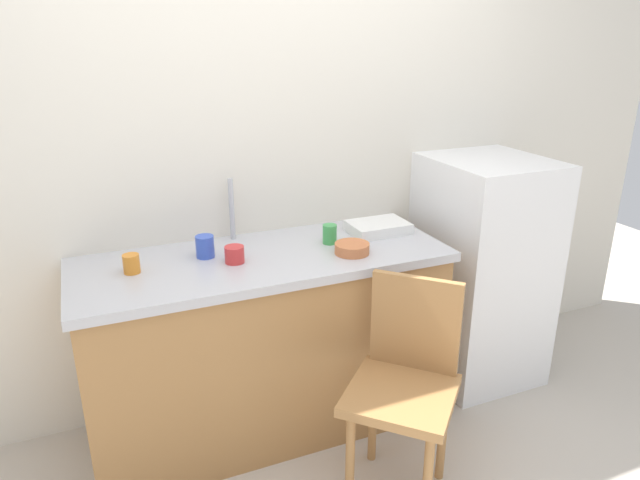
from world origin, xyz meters
TOP-DOWN VIEW (x-y plane):
  - back_wall at (0.00, 1.00)m, footprint 4.80×0.10m
  - cabinet_base at (-0.12, 0.65)m, footprint 1.58×0.60m
  - countertop at (-0.12, 0.65)m, footprint 1.62×0.64m
  - faucet at (-0.19, 0.90)m, footprint 0.02×0.02m
  - refrigerator at (1.07, 0.65)m, footprint 0.55×0.60m
  - chair at (0.26, 0.05)m, footprint 0.57×0.57m
  - dish_tray at (0.48, 0.72)m, footprint 0.28×0.20m
  - terracotta_bowl at (0.24, 0.52)m, footprint 0.15×0.15m
  - cup_orange at (-0.67, 0.67)m, footprint 0.07×0.07m
  - cup_blue at (-0.36, 0.72)m, footprint 0.08×0.08m
  - cup_red at (-0.26, 0.62)m, footprint 0.08×0.08m
  - cup_green at (0.20, 0.67)m, footprint 0.06×0.06m

SIDE VIEW (x-z plane):
  - cabinet_base at x=-0.12m, z-range 0.00..0.83m
  - chair at x=0.26m, z-range 0.05..0.94m
  - refrigerator at x=1.07m, z-range 0.00..1.19m
  - countertop at x=-0.12m, z-range 0.83..0.87m
  - terracotta_bowl at x=0.24m, z-range 0.87..0.91m
  - dish_tray at x=0.48m, z-range 0.87..0.92m
  - cup_red at x=-0.26m, z-range 0.87..0.94m
  - cup_orange at x=-0.67m, z-range 0.87..0.95m
  - cup_green at x=0.20m, z-range 0.87..0.96m
  - cup_blue at x=-0.36m, z-range 0.87..0.96m
  - faucet at x=-0.19m, z-range 0.87..1.16m
  - back_wall at x=0.00m, z-range 0.00..2.54m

